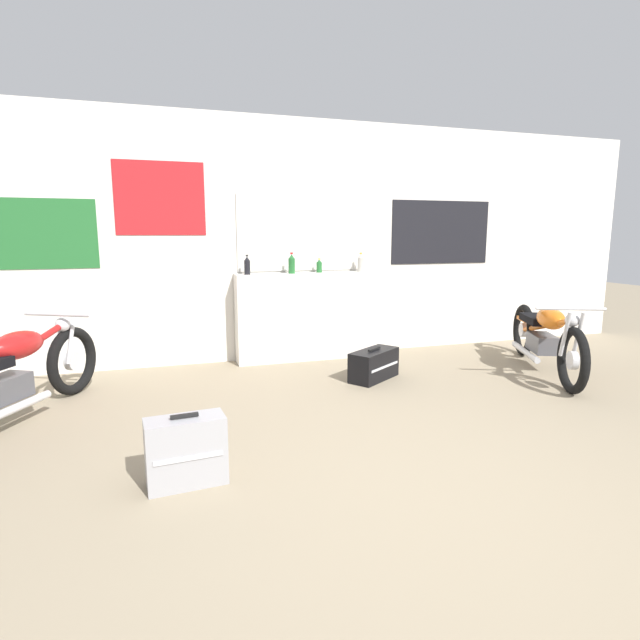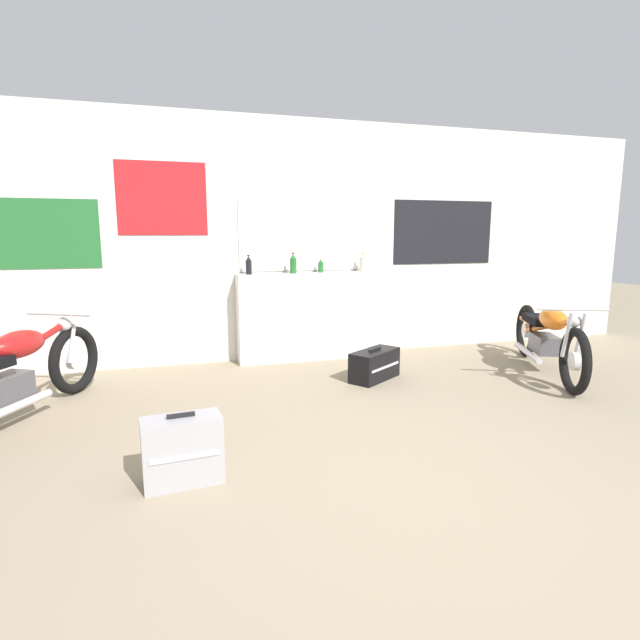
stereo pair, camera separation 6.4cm
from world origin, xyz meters
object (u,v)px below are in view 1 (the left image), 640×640
Objects in this scene: hard_case_silver at (186,451)px; bottle_left_center at (292,264)px; bottle_leftmost at (247,266)px; motorcycle_orange at (545,335)px; motorcycle_red at (8,375)px; bottle_right_center at (361,263)px; bottle_center at (319,266)px; hard_case_black at (374,365)px.

bottle_left_center is at bearing 63.31° from hard_case_silver.
bottle_leftmost is 0.51m from bottle_left_center.
hard_case_silver is at bearing -159.99° from motorcycle_orange.
motorcycle_red reaches higher than hard_case_silver.
motorcycle_red is at bearing -159.49° from bottle_right_center.
motorcycle_orange is 4.19× the size of hard_case_silver.
hard_case_silver is (-3.83, -1.40, -0.19)m from motorcycle_orange.
motorcycle_orange is 4.08m from hard_case_silver.
bottle_right_center is 0.12× the size of motorcycle_red.
bottle_center is at bearing 178.69° from bottle_right_center.
motorcycle_orange reaches higher than hard_case_black.
motorcycle_red is at bearing -156.04° from bottle_center.
bottle_leftmost is 2.56m from motorcycle_red.
bottle_center reaches higher than hard_case_black.
bottle_right_center is 2.21m from motorcycle_orange.
motorcycle_orange is (5.10, -0.03, 0.00)m from motorcycle_red.
bottle_center is 0.35× the size of hard_case_silver.
hard_case_black is at bearing -58.89° from bottle_left_center.
bottle_right_center reaches higher than bottle_leftmost.
hard_case_silver is (-1.35, -2.68, -0.93)m from bottle_left_center.
motorcycle_orange is at bearing -39.57° from bottle_right_center.
hard_case_silver is at bearing -116.69° from bottle_left_center.
bottle_center is 0.09× the size of motorcycle_red.
hard_case_silver is (-2.22, -2.73, -0.93)m from bottle_right_center.
bottle_leftmost reaches higher than hard_case_black.
motorcycle_red reaches higher than hard_case_black.
motorcycle_red is (-2.96, -1.32, -0.71)m from bottle_center.
hard_case_silver reaches higher than hard_case_black.
bottle_leftmost is at bearing 138.11° from hard_case_black.
bottle_leftmost is 3.34m from motorcycle_orange.
bottle_left_center reaches higher than bottle_leftmost.
bottle_leftmost is 1.79m from hard_case_black.
bottle_leftmost is at bearing 179.93° from bottle_left_center.
bottle_right_center is at bearing -1.31° from bottle_center.
bottle_center reaches higher than motorcycle_orange.
bottle_left_center reaches higher than bottle_center.
hard_case_black is (-1.88, 0.29, -0.25)m from motorcycle_orange.
hard_case_silver is 2.58m from hard_case_black.
bottle_leftmost is at bearing -176.49° from bottle_center.
bottle_left_center reaches higher than hard_case_black.
hard_case_black is at bearing 171.36° from motorcycle_orange.
bottle_center is 1.45m from hard_case_black.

